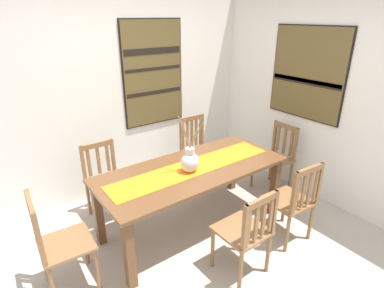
# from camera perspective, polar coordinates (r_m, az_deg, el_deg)

# --- Properties ---
(ground_plane) EXTENTS (6.40, 6.40, 0.03)m
(ground_plane) POSITION_cam_1_polar(r_m,az_deg,el_deg) (3.29, 4.28, -20.28)
(ground_plane) COLOR #B2A89E
(wall_back) EXTENTS (6.40, 0.12, 2.70)m
(wall_back) POSITION_cam_1_polar(r_m,az_deg,el_deg) (4.08, -12.54, 9.85)
(wall_back) COLOR silver
(wall_back) RESTS_ON ground_plane
(wall_side) EXTENTS (0.12, 6.40, 2.70)m
(wall_side) POSITION_cam_1_polar(r_m,az_deg,el_deg) (4.00, 25.85, 7.84)
(wall_side) COLOR silver
(wall_side) RESTS_ON ground_plane
(dining_table) EXTENTS (2.03, 0.87, 0.75)m
(dining_table) POSITION_cam_1_polar(r_m,az_deg,el_deg) (3.29, 0.15, -5.97)
(dining_table) COLOR brown
(dining_table) RESTS_ON ground_plane
(table_runner) EXTENTS (1.87, 0.36, 0.01)m
(table_runner) POSITION_cam_1_polar(r_m,az_deg,el_deg) (3.24, 0.15, -4.35)
(table_runner) COLOR orange
(table_runner) RESTS_ON dining_table
(centerpiece_vase) EXTENTS (0.24, 0.22, 0.62)m
(centerpiece_vase) POSITION_cam_1_polar(r_m,az_deg,el_deg) (3.11, -0.40, -3.17)
(centerpiece_vase) COLOR silver
(centerpiece_vase) RESTS_ON dining_table
(chair_0) EXTENTS (0.42, 0.42, 0.94)m
(chair_0) POSITION_cam_1_polar(r_m,az_deg,el_deg) (4.31, 0.96, -0.92)
(chair_0) COLOR brown
(chair_0) RESTS_ON ground_plane
(chair_1) EXTENTS (0.44, 0.44, 0.95)m
(chair_1) POSITION_cam_1_polar(r_m,az_deg,el_deg) (2.90, -23.47, -16.42)
(chair_1) COLOR brown
(chair_1) RESTS_ON ground_plane
(chair_2) EXTENTS (0.43, 0.43, 0.89)m
(chair_2) POSITION_cam_1_polar(r_m,az_deg,el_deg) (2.86, 10.03, -15.57)
(chair_2) COLOR brown
(chair_2) RESTS_ON ground_plane
(chair_3) EXTENTS (0.45, 0.45, 0.90)m
(chair_3) POSITION_cam_1_polar(r_m,az_deg,el_deg) (4.29, 15.24, -2.26)
(chair_3) COLOR brown
(chair_3) RESTS_ON ground_plane
(chair_4) EXTENTS (0.42, 0.42, 0.88)m
(chair_4) POSITION_cam_1_polar(r_m,az_deg,el_deg) (3.73, -15.80, -6.33)
(chair_4) COLOR brown
(chair_4) RESTS_ON ground_plane
(chair_5) EXTENTS (0.45, 0.45, 0.91)m
(chair_5) POSITION_cam_1_polar(r_m,az_deg,el_deg) (3.36, 18.18, -9.86)
(chair_5) COLOR brown
(chair_5) RESTS_ON ground_plane
(painting_on_back_wall) EXTENTS (0.87, 0.05, 1.35)m
(painting_on_back_wall) POSITION_cam_1_polar(r_m,az_deg,el_deg) (4.17, -7.20, 12.78)
(painting_on_back_wall) COLOR black
(painting_on_side_wall) EXTENTS (0.05, 1.01, 1.12)m
(painting_on_side_wall) POSITION_cam_1_polar(r_m,az_deg,el_deg) (4.12, 20.55, 12.10)
(painting_on_side_wall) COLOR black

